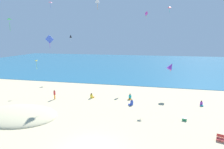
{
  "coord_description": "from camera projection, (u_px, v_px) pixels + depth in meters",
  "views": [
    {
      "loc": [
        4.33,
        -12.17,
        8.57
      ],
      "look_at": [
        0.0,
        7.69,
        4.56
      ],
      "focal_mm": 30.01,
      "sensor_mm": 36.0,
      "label": 1
    }
  ],
  "objects": [
    {
      "name": "kite_yellow",
      "position": [
        36.0,
        61.0,
        29.07
      ],
      "size": [
        0.39,
        0.45,
        1.49
      ],
      "rotation": [
        0.0,
        0.0,
        1.27
      ],
      "color": "yellow"
    },
    {
      "name": "beach_chair_far_left",
      "position": [
        220.0,
        138.0,
        15.81
      ],
      "size": [
        0.75,
        0.77,
        0.55
      ],
      "rotation": [
        0.0,
        0.0,
        4.39
      ],
      "color": "#D13D3D",
      "rests_on": "ground_plane"
    },
    {
      "name": "person_1",
      "position": [
        55.0,
        94.0,
        26.36
      ],
      "size": [
        0.33,
        0.33,
        1.37
      ],
      "rotation": [
        0.0,
        0.0,
        0.25
      ],
      "color": "orange",
      "rests_on": "ground_plane"
    },
    {
      "name": "ground_plane",
      "position": [
        116.0,
        106.0,
        23.81
      ],
      "size": [
        120.0,
        120.0,
        0.0
      ],
      "primitive_type": "plane",
      "color": "#C6B58C"
    },
    {
      "name": "cooler_box",
      "position": [
        184.0,
        119.0,
        19.7
      ],
      "size": [
        0.54,
        0.5,
        0.29
      ],
      "rotation": [
        0.0,
        0.0,
        2.87
      ],
      "color": "#339956",
      "rests_on": "ground_plane"
    },
    {
      "name": "person_5",
      "position": [
        130.0,
        97.0,
        26.49
      ],
      "size": [
        0.41,
        0.67,
        0.82
      ],
      "rotation": [
        0.0,
        0.0,
        4.67
      ],
      "color": "#19ADB2",
      "rests_on": "ground_plane"
    },
    {
      "name": "kite_red",
      "position": [
        170.0,
        7.0,
        28.35
      ],
      "size": [
        0.56,
        0.54,
        0.93
      ],
      "rotation": [
        0.0,
        0.0,
        2.55
      ],
      "color": "red"
    },
    {
      "name": "kite_green",
      "position": [
        9.0,
        19.0,
        21.37
      ],
      "size": [
        0.52,
        0.36,
        1.48
      ],
      "rotation": [
        0.0,
        0.0,
        3.15
      ],
      "color": "green"
    },
    {
      "name": "person_0",
      "position": [
        201.0,
        104.0,
        23.97
      ],
      "size": [
        0.38,
        0.58,
        0.68
      ],
      "rotation": [
        0.0,
        0.0,
        4.9
      ],
      "color": "purple",
      "rests_on": "ground_plane"
    },
    {
      "name": "person_4",
      "position": [
        92.0,
        96.0,
        26.95
      ],
      "size": [
        0.58,
        0.69,
        0.77
      ],
      "rotation": [
        0.0,
        0.0,
        1.08
      ],
      "color": "yellow",
      "rests_on": "ground_plane"
    },
    {
      "name": "kite_blue",
      "position": [
        50.0,
        39.0,
        19.05
      ],
      "size": [
        0.85,
        0.28,
        1.37
      ],
      "rotation": [
        0.0,
        0.0,
        0.53
      ],
      "color": "blue"
    },
    {
      "name": "kite_purple",
      "position": [
        171.0,
        66.0,
        27.3
      ],
      "size": [
        1.46,
        1.31,
        1.51
      ],
      "rotation": [
        0.0,
        0.0,
        5.23
      ],
      "color": "purple"
    },
    {
      "name": "dune_mound",
      "position": [
        17.0,
        116.0,
        20.92
      ],
      "size": [
        9.18,
        6.43,
        1.22
      ],
      "primitive_type": "ellipsoid",
      "color": "#C3B78E",
      "rests_on": "ground_plane"
    },
    {
      "name": "kite_white",
      "position": [
        97.0,
        0.0,
        27.69
      ],
      "size": [
        1.17,
        1.18,
        1.99
      ],
      "rotation": [
        0.0,
        0.0,
        3.9
      ],
      "color": "white"
    },
    {
      "name": "ocean_water",
      "position": [
        139.0,
        64.0,
        62.68
      ],
      "size": [
        120.0,
        60.0,
        0.05
      ],
      "primitive_type": "cube",
      "color": "#236084",
      "rests_on": "ground_plane"
    },
    {
      "name": "kite_magenta",
      "position": [
        146.0,
        14.0,
        35.27
      ],
      "size": [
        0.54,
        0.76,
        1.17
      ],
      "rotation": [
        0.0,
        0.0,
        1.26
      ],
      "color": "#DB3DA8"
    },
    {
      "name": "kite_black",
      "position": [
        71.0,
        36.0,
        38.62
      ],
      "size": [
        0.75,
        0.75,
        1.46
      ],
      "rotation": [
        0.0,
        0.0,
        0.8
      ],
      "color": "black"
    },
    {
      "name": "kite_pink",
      "position": [
        51.0,
        2.0,
        33.02
      ],
      "size": [
        0.72,
        0.74,
        1.36
      ],
      "rotation": [
        0.0,
        0.0,
        4.04
      ],
      "color": "pink"
    },
    {
      "name": "person_3",
      "position": [
        131.0,
        103.0,
        24.2
      ],
      "size": [
        0.71,
        0.61,
        0.79
      ],
      "rotation": [
        0.0,
        0.0,
        3.68
      ],
      "color": "blue",
      "rests_on": "ground_plane"
    }
  ]
}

